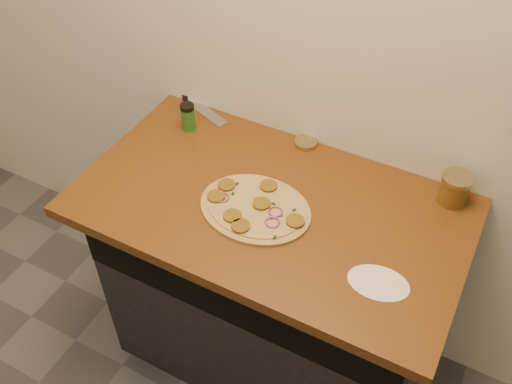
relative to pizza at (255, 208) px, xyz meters
The scene contains 8 objects.
cabinet 0.49m from the pizza, 72.30° to the left, with size 1.10×0.60×0.86m, color black.
countertop 0.07m from the pizza, 63.97° to the left, with size 1.20×0.70×0.04m, color brown.
pizza is the anchor object (origin of this frame).
chefs_knife 0.61m from the pizza, 141.05° to the left, with size 0.32×0.15×0.02m.
mason_jar_lid 0.36m from the pizza, 88.74° to the left, with size 0.08×0.08×0.02m, color tan.
salsa_jar 0.61m from the pizza, 31.76° to the left, with size 0.09×0.09×0.10m.
spice_shaker 0.47m from the pizza, 148.03° to the left, with size 0.05×0.05×0.10m.
flour_spill 0.43m from the pizza, 11.47° to the right, with size 0.17×0.17×0.00m, color white.
Camera 1 is at (0.54, 0.30, 2.14)m, focal length 40.00 mm.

